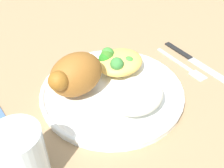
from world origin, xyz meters
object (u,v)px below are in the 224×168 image
Objects in this scene: rice_pile at (136,96)px; fork at (183,65)px; mac_cheese_with_broccoli at (118,61)px; roasted_chicken at (75,75)px; plate at (112,91)px; water_glass at (21,158)px; knife at (190,58)px.

rice_pile reaches higher than fork.
mac_cheese_with_broccoli is at bearing -117.41° from rice_pile.
mac_cheese_with_broccoli is (-0.11, -0.00, -0.02)m from roasted_chicken.
plate is 0.22m from water_glass.
water_glass is at bearing 14.12° from plate.
knife is at bearing 166.23° from roasted_chicken.
water_glass reaches higher than knife.
rice_pile reaches higher than plate.
fork is at bearing -170.75° from rice_pile.
water_glass is at bearing 19.17° from mac_cheese_with_broccoli.
plate reaches higher than fork.
knife is (-0.22, -0.03, -0.04)m from rice_pile.
plate is 2.78× the size of water_glass.
plate is 0.07m from mac_cheese_with_broccoli.
knife is (-0.27, 0.07, -0.05)m from roasted_chicken.
plate is at bearing -7.84° from knife.
rice_pile is at bearing 62.59° from mac_cheese_with_broccoli.
roasted_chicken is (0.06, -0.04, 0.05)m from plate.
plate is 0.18m from fork.
fork is 0.39m from water_glass.
knife is 0.43m from water_glass.
mac_cheese_with_broccoli is 0.69× the size of fork.
knife is at bearing -172.45° from fork.
fork is 0.75× the size of knife.
rice_pile is at bearing 87.34° from plate.
roasted_chicken is 0.79× the size of fork.
rice_pile is 0.23m from knife.
fork is 0.04m from knife.
roasted_chicken is 0.11m from mac_cheese_with_broccoli.
plate is 1.93× the size of fork.
knife is at bearing -171.02° from rice_pile.
fork is (-0.13, 0.07, -0.03)m from mac_cheese_with_broccoli.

